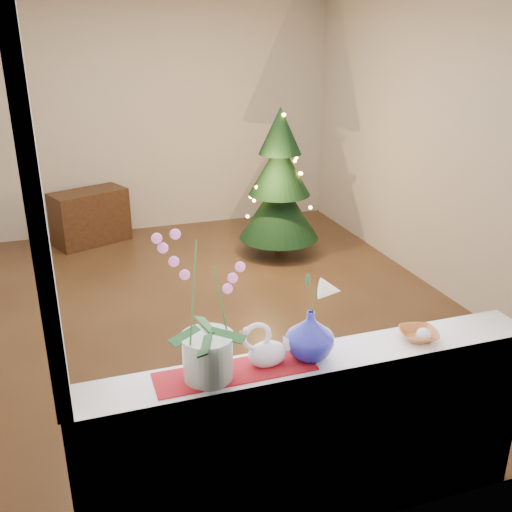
{
  "coord_description": "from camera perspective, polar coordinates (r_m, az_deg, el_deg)",
  "views": [
    {
      "loc": [
        -0.97,
        -4.39,
        2.28
      ],
      "look_at": [
        0.04,
        -1.4,
        1.05
      ],
      "focal_mm": 40.0,
      "sensor_mm": 36.0,
      "label": 1
    }
  ],
  "objects": [
    {
      "name": "window_apron",
      "position": [
        2.84,
        6.43,
        -19.24
      ],
      "size": [
        2.2,
        0.08,
        0.88
      ],
      "primitive_type": "cube",
      "color": "white",
      "rests_on": "ground"
    },
    {
      "name": "window_frame",
      "position": [
        2.23,
        7.87,
        6.06
      ],
      "size": [
        2.22,
        0.06,
        1.6
      ],
      "primitive_type": null,
      "color": "white",
      "rests_on": "windowsill"
    },
    {
      "name": "xmas_tree",
      "position": [
        6.12,
        2.36,
        7.32
      ],
      "size": [
        0.97,
        0.97,
        1.59
      ],
      "primitive_type": null,
      "rotation": [
        0.0,
        0.0,
        0.12
      ],
      "color": "black",
      "rests_on": "ground"
    },
    {
      "name": "lily",
      "position": [
        2.45,
        5.63,
        -2.81
      ],
      "size": [
        0.15,
        0.08,
        0.2
      ],
      "primitive_type": null,
      "color": "silver",
      "rests_on": "blue_vase"
    },
    {
      "name": "side_table",
      "position": [
        6.84,
        -16.25,
        3.76
      ],
      "size": [
        0.92,
        0.7,
        0.62
      ],
      "primitive_type": "cube",
      "rotation": [
        0.0,
        0.0,
        0.4
      ],
      "color": "black",
      "rests_on": "ground"
    },
    {
      "name": "orchid_pot",
      "position": [
        2.31,
        -5.02,
        -5.09
      ],
      "size": [
        0.25,
        0.25,
        0.67
      ],
      "primitive_type": null,
      "rotation": [
        0.0,
        0.0,
        0.07
      ],
      "color": "silver",
      "rests_on": "windowsill"
    },
    {
      "name": "runner",
      "position": [
        2.5,
        -2.08,
        -11.48
      ],
      "size": [
        0.7,
        0.2,
        0.01
      ],
      "primitive_type": "cube",
      "color": "maroon",
      "rests_on": "windowsill"
    },
    {
      "name": "blue_vase",
      "position": [
        2.55,
        5.44,
        -7.52
      ],
      "size": [
        0.3,
        0.3,
        0.26
      ],
      "primitive_type": "imported",
      "rotation": [
        0.0,
        0.0,
        0.22
      ],
      "color": "navy",
      "rests_on": "windowsill"
    },
    {
      "name": "amber_dish",
      "position": [
        2.85,
        15.94,
        -7.63
      ],
      "size": [
        0.19,
        0.19,
        0.04
      ],
      "primitive_type": "imported",
      "rotation": [
        0.0,
        0.0,
        -0.26
      ],
      "color": "#9A5121",
      "rests_on": "windowsill"
    },
    {
      "name": "swan",
      "position": [
        2.5,
        1.17,
        -8.86
      ],
      "size": [
        0.26,
        0.19,
        0.2
      ],
      "primitive_type": null,
      "rotation": [
        0.0,
        0.0,
        -0.37
      ],
      "color": "silver",
      "rests_on": "windowsill"
    },
    {
      "name": "wall_right",
      "position": [
        5.52,
        17.7,
        10.7
      ],
      "size": [
        0.1,
        5.0,
        2.7
      ],
      "primitive_type": "cube",
      "color": "beige",
      "rests_on": "ground"
    },
    {
      "name": "ground",
      "position": [
        5.04,
        -5.54,
        -5.62
      ],
      "size": [
        5.0,
        5.0,
        0.0
      ],
      "primitive_type": "plane",
      "color": "#3D2819",
      "rests_on": "ground"
    },
    {
      "name": "wall_front",
      "position": [
        2.32,
        7.76,
        -2.5
      ],
      "size": [
        4.5,
        0.1,
        2.7
      ],
      "primitive_type": "cube",
      "color": "beige",
      "rests_on": "ground"
    },
    {
      "name": "wall_back",
      "position": [
        7.02,
        -10.81,
        13.41
      ],
      "size": [
        4.5,
        0.1,
        2.7
      ],
      "primitive_type": "cube",
      "color": "beige",
      "rests_on": "ground"
    },
    {
      "name": "paperweight",
      "position": [
        2.82,
        16.39,
        -7.6
      ],
      "size": [
        0.09,
        0.09,
        0.07
      ],
      "primitive_type": "sphere",
      "rotation": [
        0.0,
        0.0,
        0.24
      ],
      "color": "silver",
      "rests_on": "windowsill"
    },
    {
      "name": "windowsill",
      "position": [
        2.63,
        6.02,
        -10.41
      ],
      "size": [
        2.2,
        0.26,
        0.04
      ],
      "primitive_type": "cube",
      "color": "white",
      "rests_on": "window_apron"
    }
  ]
}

